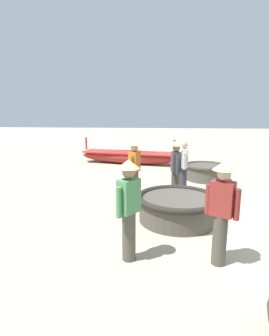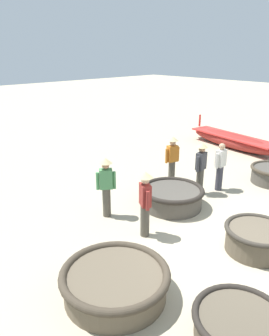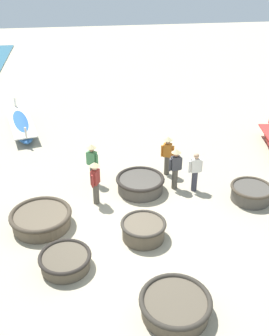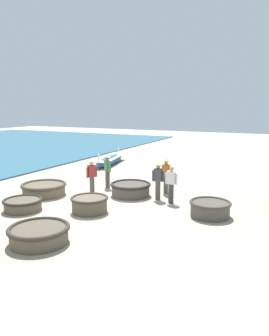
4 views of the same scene
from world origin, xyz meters
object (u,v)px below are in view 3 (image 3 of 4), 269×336
coracle_center (140,183)px  fisherman_hauling (95,180)px  coracle_tilted (65,260)px  long_boat_ochre_hull (21,124)px  fisherman_by_coracle (175,166)px  fisherman_standing_right (195,171)px  fisherman_with_hat (167,153)px  coracle_weathered (175,305)px  coracle_far_left (41,219)px  coracle_front_left (143,229)px  fisherman_standing_left (92,161)px  coracle_far_right (251,192)px

coracle_center → fisherman_hauling: fisherman_hauling is taller
coracle_tilted → long_boat_ochre_hull: bearing=101.9°
coracle_center → fisherman_by_coracle: fisherman_by_coracle is taller
coracle_tilted → fisherman_standing_right: 5.98m
coracle_tilted → fisherman_with_hat: fisherman_with_hat is taller
coracle_weathered → fisherman_by_coracle: 6.03m
coracle_far_left → fisherman_hauling: size_ratio=1.22×
coracle_front_left → fisherman_with_hat: (1.65, 3.87, 0.63)m
coracle_front_left → fisherman_standing_left: 3.93m
coracle_weathered → coracle_center: 5.83m
coracle_front_left → fisherman_with_hat: size_ratio=0.87×
coracle_front_left → long_boat_ochre_hull: size_ratio=0.30×
coracle_far_right → fisherman_hauling: 5.67m
coracle_far_left → coracle_front_left: bearing=-19.0°
fisherman_with_hat → coracle_weathered: bearing=-101.3°
coracle_weathered → fisherman_with_hat: (1.38, 6.93, 0.67)m
coracle_center → fisherman_standing_right: size_ratio=1.17×
fisherman_by_coracle → fisherman_hauling: 3.08m
coracle_far_right → fisherman_by_coracle: size_ratio=0.92×
coracle_weathered → fisherman_with_hat: fisherman_with_hat is taller
fisherman_standing_left → fisherman_with_hat: size_ratio=1.00×
coracle_weathered → long_boat_ochre_hull: (-4.90, 12.50, 0.01)m
coracle_far_left → coracle_center: size_ratio=1.11×
coracle_far_left → coracle_front_left: 3.41m
long_boat_ochre_hull → fisherman_with_hat: 8.43m
coracle_far_left → long_boat_ochre_hull: 8.45m
coracle_weathered → coracle_far_right: bearing=49.1°
fisherman_standing_right → coracle_tilted: bearing=-144.4°
coracle_tilted → fisherman_by_coracle: (4.14, 3.73, 0.71)m
fisherman_with_hat → fisherman_standing_right: (0.74, -1.37, -0.12)m
coracle_center → long_boat_ochre_hull: size_ratio=0.38×
coracle_center → fisherman_with_hat: (1.28, 1.10, 0.63)m
fisherman_with_hat → coracle_tilted: bearing=-130.3°
coracle_front_left → fisherman_standing_right: bearing=46.2°
coracle_far_right → fisherman_standing_right: fisherman_standing_right is taller
fisherman_by_coracle → coracle_far_right: bearing=-25.4°
coracle_front_left → coracle_far_right: 4.53m
coracle_far_right → fisherman_by_coracle: bearing=154.6°
coracle_weathered → fisherman_with_hat: size_ratio=1.10×
coracle_weathered → fisherman_standing_right: fisherman_standing_right is taller
coracle_front_left → fisherman_by_coracle: size_ratio=0.87×
long_boat_ochre_hull → fisherman_hauling: (3.31, -7.24, 0.66)m
coracle_front_left → coracle_center: coracle_front_left is taller
coracle_center → coracle_tilted: bearing=-127.0°
coracle_tilted → fisherman_hauling: (1.11, 3.17, 0.71)m
coracle_center → coracle_far_left: bearing=-155.3°
coracle_weathered → coracle_far_right: (3.99, 4.61, 0.03)m
coracle_front_left → coracle_center: size_ratio=0.79×
coracle_front_left → fisherman_by_coracle: bearing=58.4°
coracle_far_left → coracle_far_right: bearing=3.3°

